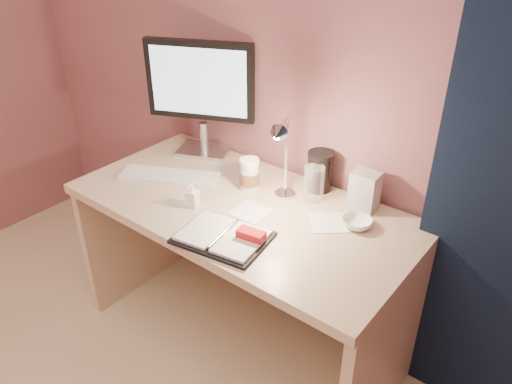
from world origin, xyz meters
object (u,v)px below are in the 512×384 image
Objects in this scene: desk at (253,242)px; lotion_bottle at (192,195)px; planner at (225,236)px; clear_cup at (314,183)px; product_box at (364,191)px; desk_lamp at (266,150)px; monitor at (201,88)px; keyboard at (170,176)px; bowl at (357,223)px; dark_jar at (320,173)px; coffee_cup at (249,175)px.

lotion_bottle is (-0.15, -0.20, 0.28)m from desk.
planner is 0.45m from clear_cup.
product_box is 0.41m from desk_lamp.
planner is at bearing -69.98° from desk.
planner is at bearing -122.73° from product_box.
monitor is 0.55m from desk_lamp.
clear_cup is 0.39× the size of desk_lamp.
monitor is 3.74× the size of clear_cup.
desk is 0.46m from keyboard.
clear_cup reaches higher than bowl.
bowl is 0.74× the size of dark_jar.
monitor is 5.30× the size of lotion_bottle.
keyboard is at bearing -149.83° from dark_jar.
bowl is (0.89, -0.12, -0.30)m from monitor.
desk is 0.73m from monitor.
keyboard is 0.53m from planner.
keyboard is 3.86× the size of bowl.
planner reaches higher than bowl.
lotion_bottle is at bearing -126.94° from dark_jar.
lotion_bottle is 0.28× the size of desk_lamp.
planner is 0.49m from bowl.
clear_cup is at bearing -4.40° from keyboard.
bowl is at bearing 8.88° from desk.
clear_cup is (0.65, -0.04, -0.25)m from monitor.
coffee_cup is at bearing -142.03° from dark_jar.
product_box is at bearing 50.74° from planner.
product_box reaches higher than clear_cup.
planner is at bearing -102.22° from desk_lamp.
coffee_cup is 0.87× the size of product_box.
planner is at bearing -19.91° from lotion_bottle.
keyboard is at bearing -157.49° from clear_cup.
desk is at bearing -38.56° from coffee_cup.
lotion_bottle is (0.24, -0.10, 0.04)m from keyboard.
monitor is at bearing 160.40° from coffee_cup.
coffee_cup reaches higher than planner.
keyboard is at bearing 157.24° from lotion_bottle.
product_box is at bearing 27.14° from desk.
keyboard is 0.64m from clear_cup.
bowl is 0.31× the size of desk_lamp.
lotion_bottle is at bearing -156.31° from desk_lamp.
clear_cup is at bearing 68.70° from planner.
monitor reaches higher than clear_cup.
desk_lamp reaches higher than keyboard.
product_box is at bearing 109.35° from bowl.
monitor is 0.49m from coffee_cup.
keyboard is at bearing -161.63° from product_box.
keyboard is (-0.39, -0.10, 0.23)m from desk.
bowl is (0.82, 0.17, 0.01)m from keyboard.
lotion_bottle is at bearing -49.67° from keyboard.
monitor is 0.88m from product_box.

